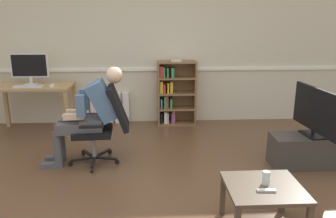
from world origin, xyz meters
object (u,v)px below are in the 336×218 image
Objects in this scene: office_chair at (104,122)px; coffee_table at (264,192)px; imac_monitor at (29,67)px; computer_mouse at (52,85)px; radiator at (106,108)px; person_seated at (90,113)px; tv_stand at (311,150)px; drinking_glass at (266,178)px; keyboard at (29,86)px; computer_desk at (34,92)px; tv_screen at (316,111)px; bookshelf at (174,94)px; spare_remote at (267,190)px.

coffee_table is (1.51, -1.49, -0.17)m from office_chair.
imac_monitor reaches higher than computer_mouse.
person_seated is at bearing -89.04° from radiator.
drinking_glass is (-1.00, -1.22, 0.28)m from tv_stand.
keyboard is at bearing -176.73° from computer_mouse.
office_chair is at bearing -44.69° from computer_desk.
coffee_table is (-1.02, -1.25, -0.34)m from tv_screen.
tv_screen is at bearing -48.50° from bookshelf.
office_chair is 2.55m from tv_screen.
drinking_glass is (2.83, -2.78, -0.56)m from imac_monitor.
office_chair reaches higher than computer_desk.
computer_desk is at bearing 160.17° from computer_mouse.
computer_desk is 1.76m from office_chair.
imac_monitor is 1.38m from radiator.
radiator is at bearing 20.33° from computer_desk.
person_seated is at bearing -49.47° from imac_monitor.
coffee_table reaches higher than tv_stand.
imac_monitor is at bearing 135.52° from drinking_glass.
bookshelf is (2.23, 0.43, -0.24)m from keyboard.
computer_desk is 1.90× the size of coffee_table.
keyboard is at bearing -137.91° from person_seated.
radiator reaches higher than spare_remote.
keyboard reaches higher than radiator.
computer_desk is 1.08× the size of bookshelf.
imac_monitor is 0.58× the size of office_chair.
radiator is 1.66m from office_chair.
imac_monitor is at bearing -164.16° from radiator.
computer_mouse is (0.35, 0.02, 0.01)m from keyboard.
computer_desk is 3.94m from spare_remote.
keyboard is 0.39× the size of bookshelf.
imac_monitor is 0.62× the size of tv_screen.
imac_monitor reaches higher than spare_remote.
bookshelf is at bearing 36.88° from tv_screen.
computer_mouse is 0.86× the size of drinking_glass.
keyboard is 1.29m from radiator.
office_chair is 1.07× the size of tv_screen.
keyboard is at bearing -153.64° from radiator.
tv_screen is at bearing -22.13° from imac_monitor.
computer_desk is 1.18m from radiator.
person_seated reaches higher than computer_desk.
computer_desk is at bearing 135.83° from drinking_glass.
computer_mouse reaches higher than radiator.
tv_screen is (1.57, -1.77, 0.17)m from bookshelf.
bookshelf is 2.37m from tv_screen.
computer_desk is 0.99× the size of person_seated.
radiator is at bearing 15.84° from imac_monitor.
drinking_glass is (-1.00, -1.22, -0.22)m from tv_screen.
person_seated is 2.71m from tv_screen.
coffee_table is 5.41× the size of drinking_glass.
tv_screen is at bearing -19.43° from keyboard.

